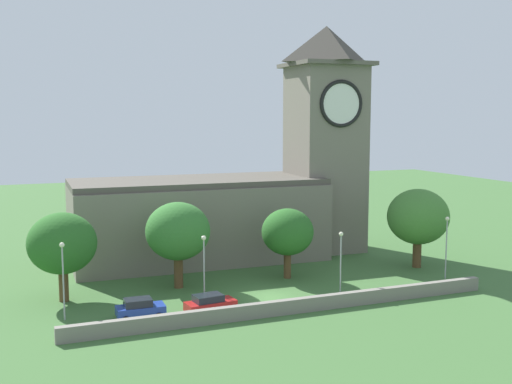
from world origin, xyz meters
TOP-DOWN VIEW (x-y plane):
  - ground_plane at (0.00, 15.00)m, footprint 200.00×200.00m
  - church at (4.33, 18.16)m, footprint 36.97×13.43m
  - quay_barrier at (0.00, -5.04)m, footprint 40.44×0.70m
  - car_blue at (-12.94, -1.47)m, footprint 4.18×2.33m
  - car_red at (-6.88, -2.25)m, footprint 4.64×2.65m
  - streetlamp_west_end at (-18.99, 0.62)m, footprint 0.44×0.44m
  - streetlamp_west_mid at (-6.47, 0.69)m, footprint 0.44×0.44m
  - streetlamp_central at (7.15, -0.71)m, footprint 0.44×0.44m
  - streetlamp_east_mid at (20.16, -0.40)m, footprint 0.44×0.44m
  - tree_by_tower at (4.53, 6.14)m, footprint 5.57×5.57m
  - tree_riverside_west at (-7.31, 6.81)m, footprint 6.51×6.51m
  - tree_riverside_east at (-18.54, 6.26)m, footprint 6.40×6.40m
  - tree_churchyard at (20.42, 4.99)m, footprint 7.03×7.03m

SIDE VIEW (x-z plane):
  - ground_plane at x=0.00m, z-range 0.00..0.00m
  - quay_barrier at x=0.00m, z-range 0.00..1.28m
  - car_red at x=-6.88m, z-range 0.01..1.70m
  - car_blue at x=-12.94m, z-range 0.01..1.78m
  - streetlamp_central at x=7.15m, z-range 1.10..7.15m
  - streetlamp_west_mid at x=-6.47m, z-range 1.13..7.54m
  - streetlamp_east_mid at x=20.16m, z-range 1.15..7.87m
  - streetlamp_west_end at x=-18.99m, z-range 1.16..7.90m
  - tree_by_tower at x=4.53m, z-range 1.23..8.77m
  - tree_riverside_east at x=-18.54m, z-range 1.30..9.73m
  - tree_riverside_west at x=-7.31m, z-range 1.40..10.16m
  - tree_churchyard at x=20.42m, z-range 1.33..10.40m
  - church at x=4.33m, z-range -5.91..22.64m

